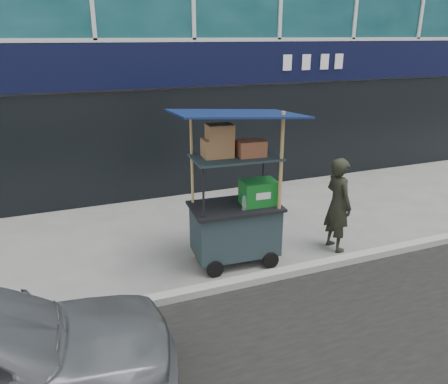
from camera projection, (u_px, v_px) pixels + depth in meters
name	position (u px, v px, depth m)	size (l,w,h in m)	color
ground	(274.00, 271.00, 6.86)	(80.00, 80.00, 0.00)	slate
curb	(280.00, 274.00, 6.66)	(80.00, 0.18, 0.12)	#9A9991
vendor_cart	(236.00, 210.00, 6.89)	(1.94, 1.43, 2.52)	#19272C
vendor_man	(338.00, 204.00, 7.33)	(0.59, 0.39, 1.62)	black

